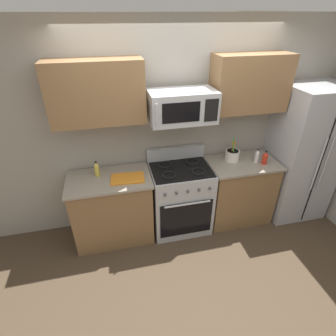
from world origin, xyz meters
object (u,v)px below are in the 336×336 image
Objects in this scene: utensil_crock at (232,155)px; bottle_vinegar at (257,156)px; microwave at (182,106)px; cutting_board at (128,178)px; bottle_oil at (97,169)px; bottle_hot_sauce at (265,158)px; range_oven at (180,198)px; refrigerator at (302,154)px.

bottle_vinegar is at bearing -24.13° from utensil_crock.
utensil_crock is at bearing 4.62° from microwave.
microwave reaches higher than cutting_board.
bottle_oil is at bearing 156.16° from cutting_board.
bottle_vinegar is (-0.08, 0.06, 0.00)m from bottle_hot_sauce.
microwave reaches higher than utensil_crock.
utensil_crock is 1.73m from bottle_oil.
utensil_crock is 1.77× the size of bottle_vinegar.
microwave is at bearing 176.08° from bottle_vinegar.
cutting_board is at bearing -174.09° from utensil_crock.
utensil_crock is (0.72, 0.06, -0.72)m from microwave.
microwave is at bearing 173.14° from bottle_hot_sauce.
microwave reaches higher than range_oven.
cutting_board is at bearing -23.84° from bottle_oil.
microwave is 1.23m from bottle_vinegar.
bottle_vinegar is at bearing -177.91° from refrigerator.
microwave is 2.17× the size of utensil_crock.
bottle_oil is 2.01m from bottle_vinegar.
utensil_crock is at bearing 6.64° from range_oven.
microwave is (-0.00, 0.03, 1.23)m from range_oven.
bottle_oil is (-1.73, 0.01, 0.01)m from utensil_crock.
microwave is 3.83× the size of bottle_vinegar.
bottle_vinegar reaches higher than bottle_hot_sauce.
refrigerator is 2.72m from bottle_oil.
bottle_hot_sauce is at bearing -1.46° from cutting_board.
bottle_vinegar is (2.01, -0.13, -0.00)m from bottle_oil.
utensil_crock is 0.31m from bottle_vinegar.
range_oven is at bearing -89.94° from microwave.
utensil_crock is 0.41m from bottle_hot_sauce.
refrigerator is (1.71, -0.02, 0.45)m from range_oven.
microwave is at bearing 90.06° from range_oven.
microwave is 1.30m from bottle_hot_sauce.
utensil_crock is 1.39m from cutting_board.
refrigerator reaches higher than bottle_hot_sauce.
refrigerator reaches higher than range_oven.
bottle_vinegar is (0.28, -0.13, 0.01)m from utensil_crock.
microwave is 1.89× the size of cutting_board.
range_oven is 1.49× the size of microwave.
refrigerator is 1.88m from microwave.
refrigerator is 5.47× the size of utensil_crock.
range_oven is at bearing 179.42° from refrigerator.
bottle_oil is 1.02× the size of bottle_vinegar.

